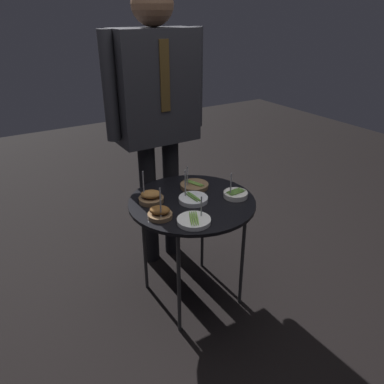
# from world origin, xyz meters

# --- Properties ---
(ground_plane) EXTENTS (8.00, 8.00, 0.00)m
(ground_plane) POSITION_xyz_m (0.00, 0.00, 0.00)
(ground_plane) COLOR black
(serving_cart) EXTENTS (0.68, 0.68, 0.65)m
(serving_cart) POSITION_xyz_m (0.00, 0.00, 0.60)
(serving_cart) COLOR black
(serving_cart) RESTS_ON ground_plane
(bowl_asparagus_far_rim) EXTENTS (0.16, 0.16, 0.18)m
(bowl_asparagus_far_rim) POSITION_xyz_m (-0.00, -0.01, 0.66)
(bowl_asparagus_far_rim) COLOR silver
(bowl_asparagus_far_rim) RESTS_ON serving_cart
(bowl_roast_back_right) EXTENTS (0.13, 0.12, 0.18)m
(bowl_roast_back_right) POSITION_xyz_m (-0.23, -0.07, 0.67)
(bowl_roast_back_right) COLOR brown
(bowl_roast_back_right) RESTS_ON serving_cart
(bowl_roast_center) EXTENTS (0.13, 0.13, 0.18)m
(bowl_roast_center) POSITION_xyz_m (-0.19, 0.10, 0.67)
(bowl_roast_center) COLOR brown
(bowl_roast_center) RESTS_ON serving_cart
(bowl_asparagus_mid_left) EXTENTS (0.13, 0.13, 0.15)m
(bowl_asparagus_mid_left) POSITION_xyz_m (0.22, -0.09, 0.66)
(bowl_asparagus_mid_left) COLOR silver
(bowl_asparagus_mid_left) RESTS_ON serving_cart
(bowl_asparagus_mid_right) EXTENTS (0.16, 0.16, 0.14)m
(bowl_asparagus_mid_right) POSITION_xyz_m (0.10, 0.13, 0.66)
(bowl_asparagus_mid_right) COLOR brown
(bowl_asparagus_mid_right) RESTS_ON serving_cart
(bowl_asparagus_front_center) EXTENTS (0.16, 0.16, 0.13)m
(bowl_asparagus_front_center) POSITION_xyz_m (-0.11, -0.20, 0.66)
(bowl_asparagus_front_center) COLOR white
(bowl_asparagus_front_center) RESTS_ON serving_cart
(waiter_figure) EXTENTS (0.63, 0.24, 1.71)m
(waiter_figure) POSITION_xyz_m (0.04, 0.47, 1.08)
(waiter_figure) COLOR black
(waiter_figure) RESTS_ON ground_plane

